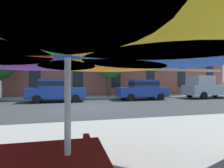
% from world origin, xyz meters
% --- Properties ---
extents(ground_plane, '(120.00, 120.00, 0.00)m').
position_xyz_m(ground_plane, '(0.00, 0.00, 0.00)').
color(ground_plane, '#2D3033').
extents(sidewalk_far, '(56.00, 3.60, 0.12)m').
position_xyz_m(sidewalk_far, '(0.00, 6.80, 0.06)').
color(sidewalk_far, gray).
rests_on(sidewalk_far, ground).
extents(apartment_building, '(39.53, 12.08, 19.20)m').
position_xyz_m(apartment_building, '(0.00, 14.99, 9.60)').
color(apartment_building, '#934C3D').
rests_on(apartment_building, ground).
extents(sedan_blue, '(4.40, 1.98, 1.78)m').
position_xyz_m(sedan_blue, '(-1.95, 3.70, 0.95)').
color(sedan_blue, navy).
rests_on(sedan_blue, ground).
extents(sedan_blue_midblock, '(4.40, 1.98, 1.78)m').
position_xyz_m(sedan_blue_midblock, '(5.34, 3.70, 0.95)').
color(sedan_blue_midblock, navy).
rests_on(sedan_blue_midblock, ground).
extents(pickup_silver, '(5.10, 2.12, 2.20)m').
position_xyz_m(pickup_silver, '(12.33, 3.70, 1.03)').
color(pickup_silver, '#A8AAB2').
rests_on(pickup_silver, ground).
extents(street_tree_middle, '(2.70, 2.59, 4.77)m').
position_xyz_m(street_tree_middle, '(3.18, 7.06, 3.38)').
color(street_tree_middle, '#4C3823').
rests_on(street_tree_middle, ground).
extents(patio_umbrella, '(3.90, 3.62, 2.25)m').
position_xyz_m(patio_umbrella, '(-1.13, -9.00, 1.92)').
color(patio_umbrella, silver).
rests_on(patio_umbrella, ground).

